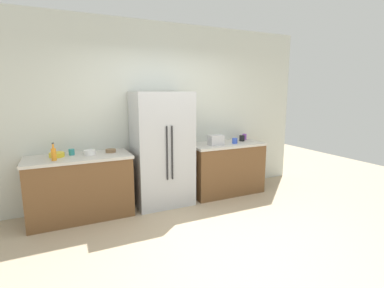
{
  "coord_description": "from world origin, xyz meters",
  "views": [
    {
      "loc": [
        -1.54,
        -2.74,
        1.77
      ],
      "look_at": [
        -0.03,
        0.43,
        1.13
      ],
      "focal_mm": 26.58,
      "sensor_mm": 36.0,
      "label": 1
    }
  ],
  "objects_px": {
    "bowl_a": "(90,152)",
    "cup_c": "(235,141)",
    "refrigerator": "(162,149)",
    "bottle_a": "(54,154)",
    "cup_b": "(244,137)",
    "bowl_c": "(57,155)",
    "bowl_b": "(111,151)",
    "toaster": "(216,140)",
    "cup_d": "(242,138)",
    "cup_a": "(72,152)"
  },
  "relations": [
    {
      "from": "toaster",
      "to": "bowl_c",
      "type": "height_order",
      "value": "toaster"
    },
    {
      "from": "refrigerator",
      "to": "bowl_b",
      "type": "xyz_separation_m",
      "value": [
        -0.78,
        0.07,
        0.03
      ]
    },
    {
      "from": "bowl_a",
      "to": "bowl_b",
      "type": "bearing_deg",
      "value": 8.95
    },
    {
      "from": "refrigerator",
      "to": "bowl_b",
      "type": "height_order",
      "value": "refrigerator"
    },
    {
      "from": "toaster",
      "to": "bottle_a",
      "type": "relative_size",
      "value": 1.03
    },
    {
      "from": "bowl_a",
      "to": "cup_c",
      "type": "bearing_deg",
      "value": -2.95
    },
    {
      "from": "bowl_b",
      "to": "toaster",
      "type": "bearing_deg",
      "value": -5.2
    },
    {
      "from": "cup_a",
      "to": "bowl_a",
      "type": "distance_m",
      "value": 0.25
    },
    {
      "from": "refrigerator",
      "to": "bottle_a",
      "type": "bearing_deg",
      "value": -174.69
    },
    {
      "from": "bottle_a",
      "to": "cup_a",
      "type": "relative_size",
      "value": 2.74
    },
    {
      "from": "cup_c",
      "to": "bowl_a",
      "type": "xyz_separation_m",
      "value": [
        -2.37,
        0.12,
        -0.01
      ]
    },
    {
      "from": "bowl_c",
      "to": "toaster",
      "type": "bearing_deg",
      "value": -3.73
    },
    {
      "from": "toaster",
      "to": "cup_d",
      "type": "height_order",
      "value": "toaster"
    },
    {
      "from": "cup_b",
      "to": "cup_a",
      "type": "bearing_deg",
      "value": -178.93
    },
    {
      "from": "refrigerator",
      "to": "bottle_a",
      "type": "xyz_separation_m",
      "value": [
        -1.53,
        -0.14,
        0.09
      ]
    },
    {
      "from": "bottle_a",
      "to": "bowl_a",
      "type": "xyz_separation_m",
      "value": [
        0.46,
        0.16,
        -0.05
      ]
    },
    {
      "from": "bottle_a",
      "to": "cup_c",
      "type": "xyz_separation_m",
      "value": [
        2.83,
        0.04,
        -0.04
      ]
    },
    {
      "from": "cup_c",
      "to": "bowl_b",
      "type": "relative_size",
      "value": 0.63
    },
    {
      "from": "refrigerator",
      "to": "cup_d",
      "type": "relative_size",
      "value": 16.92
    },
    {
      "from": "toaster",
      "to": "bowl_b",
      "type": "height_order",
      "value": "toaster"
    },
    {
      "from": "cup_c",
      "to": "bowl_c",
      "type": "height_order",
      "value": "cup_c"
    },
    {
      "from": "cup_d",
      "to": "bowl_c",
      "type": "xyz_separation_m",
      "value": [
        -3.06,
        0.02,
        -0.02
      ]
    },
    {
      "from": "cup_d",
      "to": "cup_c",
      "type": "bearing_deg",
      "value": -149.16
    },
    {
      "from": "cup_c",
      "to": "bowl_a",
      "type": "relative_size",
      "value": 0.58
    },
    {
      "from": "bottle_a",
      "to": "cup_d",
      "type": "xyz_separation_m",
      "value": [
        3.09,
        0.2,
        -0.04
      ]
    },
    {
      "from": "bottle_a",
      "to": "bowl_b",
      "type": "relative_size",
      "value": 1.61
    },
    {
      "from": "cup_b",
      "to": "bowl_c",
      "type": "xyz_separation_m",
      "value": [
        -3.2,
        -0.1,
        -0.02
      ]
    },
    {
      "from": "cup_b",
      "to": "bowl_a",
      "type": "distance_m",
      "value": 2.78
    },
    {
      "from": "bowl_c",
      "to": "cup_d",
      "type": "bearing_deg",
      "value": -0.32
    },
    {
      "from": "toaster",
      "to": "cup_b",
      "type": "relative_size",
      "value": 2.28
    },
    {
      "from": "refrigerator",
      "to": "bowl_b",
      "type": "relative_size",
      "value": 12.09
    },
    {
      "from": "refrigerator",
      "to": "cup_b",
      "type": "distance_m",
      "value": 1.71
    },
    {
      "from": "bottle_a",
      "to": "cup_c",
      "type": "height_order",
      "value": "bottle_a"
    },
    {
      "from": "bowl_b",
      "to": "refrigerator",
      "type": "bearing_deg",
      "value": -5.09
    },
    {
      "from": "toaster",
      "to": "bowl_a",
      "type": "height_order",
      "value": "toaster"
    },
    {
      "from": "toaster",
      "to": "cup_b",
      "type": "xyz_separation_m",
      "value": [
        0.77,
        0.26,
        -0.03
      ]
    },
    {
      "from": "cup_a",
      "to": "cup_b",
      "type": "height_order",
      "value": "cup_b"
    },
    {
      "from": "cup_a",
      "to": "cup_b",
      "type": "xyz_separation_m",
      "value": [
        3.01,
        0.06,
        0.01
      ]
    },
    {
      "from": "cup_b",
      "to": "bowl_a",
      "type": "relative_size",
      "value": 0.67
    },
    {
      "from": "bowl_a",
      "to": "bowl_b",
      "type": "distance_m",
      "value": 0.3
    },
    {
      "from": "bottle_a",
      "to": "bowl_c",
      "type": "height_order",
      "value": "bottle_a"
    },
    {
      "from": "cup_a",
      "to": "cup_d",
      "type": "relative_size",
      "value": 0.82
    },
    {
      "from": "bowl_a",
      "to": "cup_b",
      "type": "bearing_deg",
      "value": 3.18
    },
    {
      "from": "toaster",
      "to": "bowl_b",
      "type": "distance_m",
      "value": 1.71
    },
    {
      "from": "bottle_a",
      "to": "bowl_a",
      "type": "bearing_deg",
      "value": 19.81
    },
    {
      "from": "cup_c",
      "to": "cup_d",
      "type": "height_order",
      "value": "cup_d"
    },
    {
      "from": "refrigerator",
      "to": "bowl_a",
      "type": "bearing_deg",
      "value": 178.82
    },
    {
      "from": "bottle_a",
      "to": "bowl_b",
      "type": "xyz_separation_m",
      "value": [
        0.76,
        0.21,
        -0.07
      ]
    },
    {
      "from": "toaster",
      "to": "bowl_c",
      "type": "distance_m",
      "value": 2.43
    },
    {
      "from": "bowl_a",
      "to": "bowl_c",
      "type": "xyz_separation_m",
      "value": [
        -0.42,
        0.05,
        -0.0
      ]
    }
  ]
}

